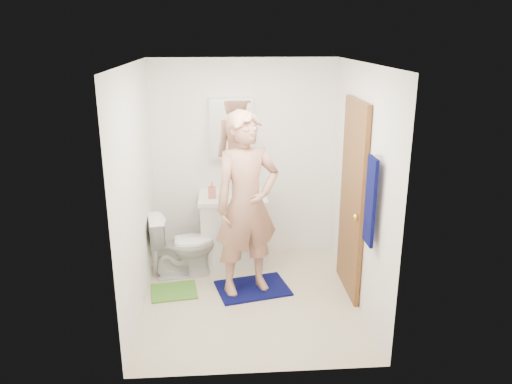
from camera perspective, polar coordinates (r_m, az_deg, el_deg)
floor at (r=5.36m, az=-0.64°, el=-12.17°), size 2.20×2.40×0.02m
ceiling at (r=4.65m, az=-0.75°, el=14.60°), size 2.20×2.40×0.02m
wall_back at (r=6.04m, az=-1.39°, el=3.71°), size 2.20×0.02×2.40m
wall_front at (r=3.74m, az=0.43°, el=-5.33°), size 2.20×0.02×2.40m
wall_left at (r=4.94m, az=-13.66°, el=-0.04°), size 0.02×2.40×2.40m
wall_right at (r=5.06m, az=11.96°, el=0.52°), size 0.02×2.40×2.40m
vanity_cabinet at (r=6.00m, az=-2.63°, el=-4.44°), size 0.75×0.55×0.80m
countertop at (r=5.85m, az=-2.68°, el=-0.59°), size 0.79×0.59×0.05m
sink_basin at (r=5.85m, az=-2.69°, el=-0.45°), size 0.40×0.40×0.03m
faucet at (r=6.00m, az=-2.74°, el=0.72°), size 0.03×0.03×0.12m
medicine_cabinet at (r=5.88m, az=-2.85°, el=7.29°), size 0.50×0.12×0.70m
mirror_panel at (r=5.82m, az=-2.84°, el=7.18°), size 0.46×0.01×0.66m
door at (r=5.24m, az=10.92°, el=-0.83°), size 0.05×0.80×2.05m
door_knob at (r=4.96m, az=11.35°, el=-2.84°), size 0.07×0.07×0.07m
towel at (r=4.50m, az=12.95°, el=-1.05°), size 0.03×0.24×0.80m
towel_hook at (r=4.40m, az=13.83°, el=4.15°), size 0.06×0.02×0.02m
toilet at (r=5.76m, az=-8.41°, el=-5.99°), size 0.78×0.52×0.73m
bath_mat at (r=5.53m, az=-0.38°, el=-10.93°), size 0.85×0.69×0.02m
green_rug at (r=5.54m, az=-9.35°, el=-11.14°), size 0.54×0.47×0.02m
soap_dispenser at (r=5.73m, az=-5.05°, el=0.23°), size 0.09×0.09×0.19m
toothbrush_cup at (r=5.94m, az=-0.75°, el=0.48°), size 0.15×0.15×0.10m
man at (r=5.11m, az=-1.07°, el=-1.45°), size 0.82×0.68×1.93m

